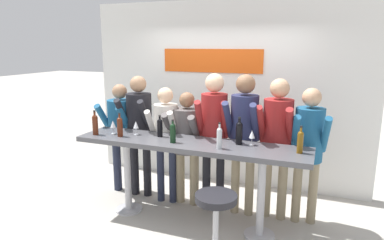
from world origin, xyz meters
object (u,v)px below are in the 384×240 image
object	(u,v)px
person_center_right	(214,127)
wine_glass_1	(136,125)
person_far_left	(121,127)
wine_glass_2	(252,135)
person_center_left	(166,132)
wine_bottle_4	(120,126)
person_far_right	(277,134)
wine_bottle_0	(173,132)
wine_bottle_1	(300,141)
wine_bottle_5	(219,137)
wine_glass_0	(113,124)
tasting_table	(189,153)
wine_bottle_2	(95,124)
bar_stool	(216,218)
wine_bottle_3	(239,132)
person_rightmost	(309,141)
person_left	(139,123)
person_center	(187,137)
wine_bottle_6	(160,127)
person_right	(244,129)

from	to	relation	value
person_center_right	wine_glass_1	size ratio (longest dim) A/B	10.41
person_far_left	wine_glass_2	xyz separation A→B (m)	(2.02, -0.38, 0.17)
person_center_left	wine_glass_2	size ratio (longest dim) A/B	9.25
person_center_left	person_center_right	xyz separation A→B (m)	(0.69, 0.01, 0.14)
wine_bottle_4	person_far_right	bearing A→B (deg)	17.38
wine_bottle_0	wine_bottle_1	world-z (taller)	wine_bottle_1
wine_bottle_5	wine_glass_2	size ratio (longest dim) A/B	1.69
person_far_right	wine_bottle_4	xyz separation A→B (m)	(-1.88, -0.59, 0.07)
person_center_right	wine_glass_0	world-z (taller)	person_center_right
tasting_table	wine_bottle_2	size ratio (longest dim) A/B	8.91
person_center_left	person_center_right	bearing A→B (deg)	-6.86
bar_stool	wine_bottle_0	world-z (taller)	wine_bottle_0
tasting_table	wine_bottle_2	distance (m)	1.30
person_center_right	wine_bottle_3	distance (m)	0.53
person_rightmost	wine_bottle_5	size ratio (longest dim) A/B	5.69
person_far_right	wine_bottle_1	xyz separation A→B (m)	(0.30, -0.48, 0.07)
person_left	person_center	xyz separation A→B (m)	(0.74, -0.00, -0.14)
person_center	person_center_right	size ratio (longest dim) A/B	0.86
wine_bottle_2	wine_glass_1	world-z (taller)	wine_bottle_2
tasting_table	wine_bottle_4	xyz separation A→B (m)	(-0.91, -0.08, 0.28)
tasting_table	wine_bottle_1	bearing A→B (deg)	1.24
person_center	person_far_right	world-z (taller)	person_far_right
person_center_right	wine_glass_1	bearing A→B (deg)	-168.04
person_center_right	wine_bottle_0	bearing A→B (deg)	-132.24
bar_stool	wine_glass_0	xyz separation A→B (m)	(-1.62, 0.66, 0.68)
wine_bottle_6	bar_stool	bearing A→B (deg)	-37.57
tasting_table	wine_glass_1	bearing A→B (deg)	175.37
person_center_right	person_far_right	bearing A→B (deg)	-5.48
tasting_table	person_far_left	size ratio (longest dim) A/B	1.74
wine_bottle_4	wine_glass_2	world-z (taller)	wine_bottle_4
wine_bottle_2	person_far_right	bearing A→B (deg)	15.78
wine_bottle_1	person_rightmost	bearing A→B (deg)	82.08
bar_stool	wine_glass_2	xyz separation A→B (m)	(0.18, 0.80, 0.68)
person_center	wine_bottle_5	xyz separation A→B (m)	(0.65, -0.62, 0.22)
person_rightmost	wine_bottle_2	bearing A→B (deg)	-173.14
wine_bottle_0	wine_glass_2	bearing A→B (deg)	14.43
person_rightmost	wine_bottle_4	xyz separation A→B (m)	(-2.25, -0.61, 0.13)
person_left	wine_bottle_2	distance (m)	0.69
wine_bottle_3	person_center_right	bearing A→B (deg)	141.70
person_far_left	person_left	distance (m)	0.34
person_left	person_far_right	xyz separation A→B (m)	(1.93, 0.01, 0.02)
bar_stool	wine_bottle_4	world-z (taller)	wine_bottle_4
wine_bottle_5	wine_glass_0	xyz separation A→B (m)	(-1.48, 0.12, -0.01)
person_center	wine_bottle_6	bearing A→B (deg)	-114.51
wine_glass_2	person_center_right	bearing A→B (deg)	151.13
person_far_right	wine_glass_1	world-z (taller)	person_far_right
person_far_right	person_center_left	bearing A→B (deg)	-174.99
person_right	person_far_right	world-z (taller)	person_right
bar_stool	wine_bottle_5	bearing A→B (deg)	104.25
bar_stool	person_rightmost	size ratio (longest dim) A/B	0.44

